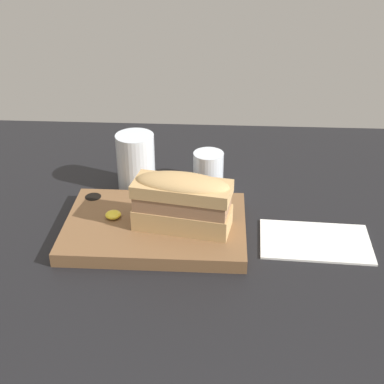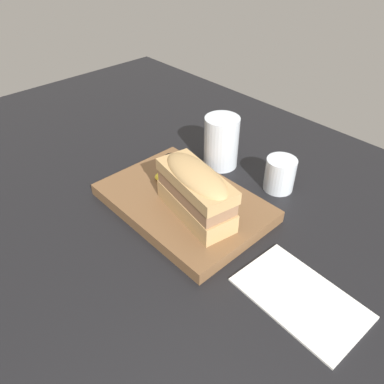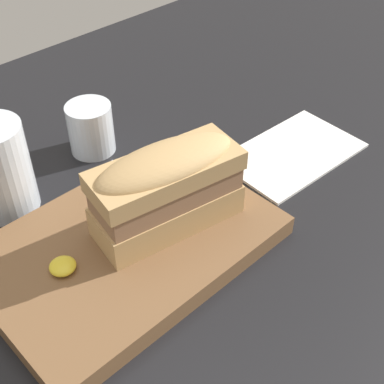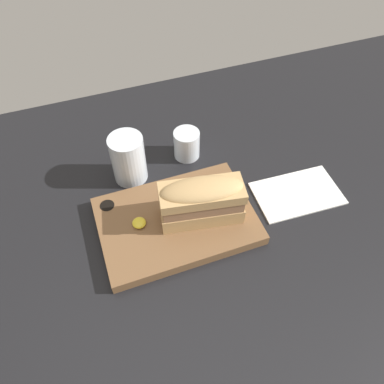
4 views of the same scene
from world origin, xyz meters
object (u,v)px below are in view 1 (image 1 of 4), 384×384
Objects in this scene: water_glass at (136,165)px; sandwich at (182,200)px; napkin at (315,242)px; wine_glass at (208,170)px; serving_board at (155,227)px.

sandwich is at bearing -59.41° from water_glass.
napkin is (23.62, 0.04, -7.82)cm from sandwich.
wine_glass is at bearing 9.04° from water_glass.
serving_board is at bearing 161.73° from sandwich.
napkin is at bearing -28.00° from water_glass.
water_glass is at bearing 152.00° from napkin.
serving_board is 4.52× the size of wine_glass.
wine_glass is (9.05, 19.05, 2.04)cm from serving_board.
sandwich is (5.11, -1.69, 6.77)cm from serving_board.
water_glass is 0.60× the size of napkin.
sandwich is 2.47× the size of wine_glass.
sandwich reaches higher than serving_board.
serving_board is 28.79cm from napkin.
water_glass reaches higher than wine_glass.
sandwich reaches higher than napkin.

